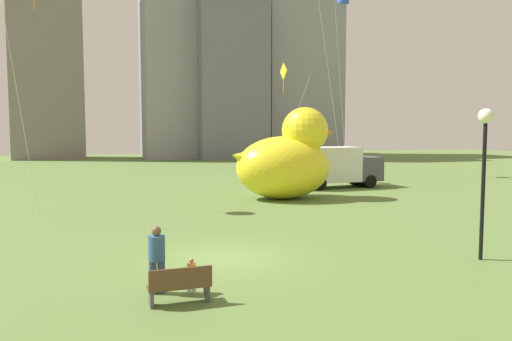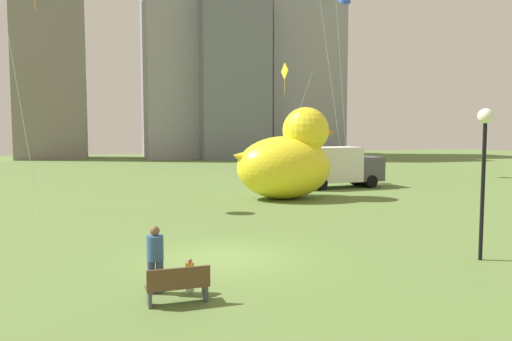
# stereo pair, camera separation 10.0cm
# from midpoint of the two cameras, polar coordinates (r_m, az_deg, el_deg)

# --- Properties ---
(ground_plane) EXTENTS (140.00, 140.00, 0.00)m
(ground_plane) POSITION_cam_midpoint_polar(r_m,az_deg,el_deg) (16.13, -3.64, -9.92)
(ground_plane) COLOR #5A7538
(park_bench) EXTENTS (1.49, 0.50, 0.90)m
(park_bench) POSITION_cam_midpoint_polar(r_m,az_deg,el_deg) (12.03, -8.67, -12.80)
(park_bench) COLOR brown
(park_bench) RESTS_ON ground
(person_adult) EXTENTS (0.42, 0.42, 1.70)m
(person_adult) POSITION_cam_midpoint_polar(r_m,az_deg,el_deg) (12.78, -11.24, -9.60)
(person_adult) COLOR #38476B
(person_adult) RESTS_ON ground
(person_child) EXTENTS (0.22, 0.22, 0.88)m
(person_child) POSITION_cam_midpoint_polar(r_m,az_deg,el_deg) (12.78, -7.35, -11.63)
(person_child) COLOR silver
(person_child) RESTS_ON ground
(giant_inflatable_duck) EXTENTS (6.51, 4.17, 5.39)m
(giant_inflatable_duck) POSITION_cam_midpoint_polar(r_m,az_deg,el_deg) (29.28, 3.76, 1.23)
(giant_inflatable_duck) COLOR yellow
(giant_inflatable_duck) RESTS_ON ground
(lamppost) EXTENTS (0.47, 0.47, 4.72)m
(lamppost) POSITION_cam_midpoint_polar(r_m,az_deg,el_deg) (16.87, 24.84, 2.72)
(lamppost) COLOR black
(lamppost) RESTS_ON ground
(box_truck) EXTENTS (6.48, 2.70, 2.85)m
(box_truck) POSITION_cam_midpoint_polar(r_m,az_deg,el_deg) (35.28, 9.16, 0.40)
(box_truck) COLOR white
(box_truck) RESTS_ON ground
(city_skyline) EXTENTS (46.42, 20.41, 39.52)m
(city_skyline) POSITION_cam_midpoint_polar(r_m,az_deg,el_deg) (76.21, -5.07, 13.41)
(city_skyline) COLOR gray
(city_skyline) RESTS_ON ground
(kite_yellow) EXTENTS (2.36, 2.93, 9.16)m
(kite_yellow) POSITION_cam_midpoint_polar(r_m,az_deg,el_deg) (38.89, 3.45, 10.79)
(kite_yellow) COLOR silver
(kite_yellow) RESTS_ON ground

